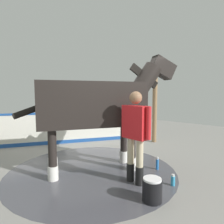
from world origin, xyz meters
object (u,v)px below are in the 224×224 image
at_px(wash_bucket, 152,190).
at_px(bottle_shampoo, 173,180).
at_px(handler, 135,131).
at_px(bottle_spray, 157,164).
at_px(horse, 97,105).

distance_m(wash_bucket, bottle_shampoo, 0.71).
height_order(handler, bottle_shampoo, handler).
height_order(handler, wash_bucket, handler).
relative_size(bottle_shampoo, bottle_spray, 0.76).
bearing_deg(bottle_spray, handler, 90.68).
bearing_deg(horse, wash_bucket, -70.77).
distance_m(handler, wash_bucket, 1.04).
bearing_deg(handler, bottle_spray, -173.80).
relative_size(handler, wash_bucket, 4.63).
relative_size(horse, bottle_spray, 11.42).
height_order(handler, bottle_spray, handler).
relative_size(wash_bucket, bottle_shampoo, 1.76).
xyz_separation_m(bottle_shampoo, bottle_spray, (0.59, -0.47, 0.03)).
bearing_deg(horse, bottle_shampoo, -45.12).
height_order(wash_bucket, bottle_spray, wash_bucket).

